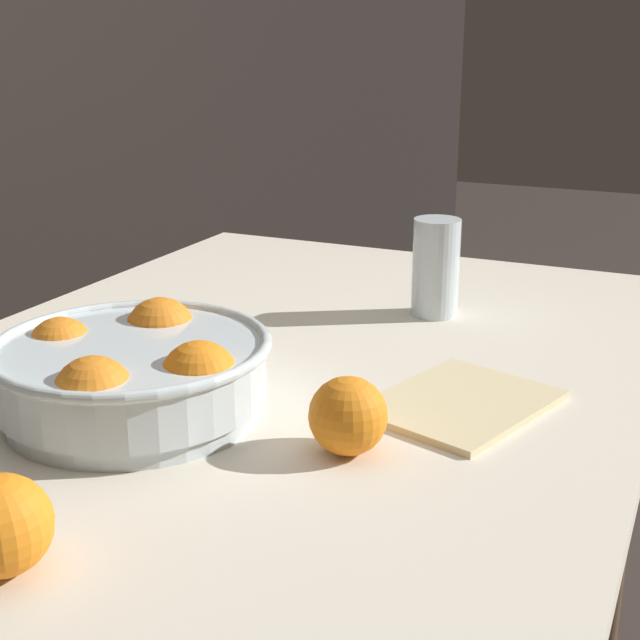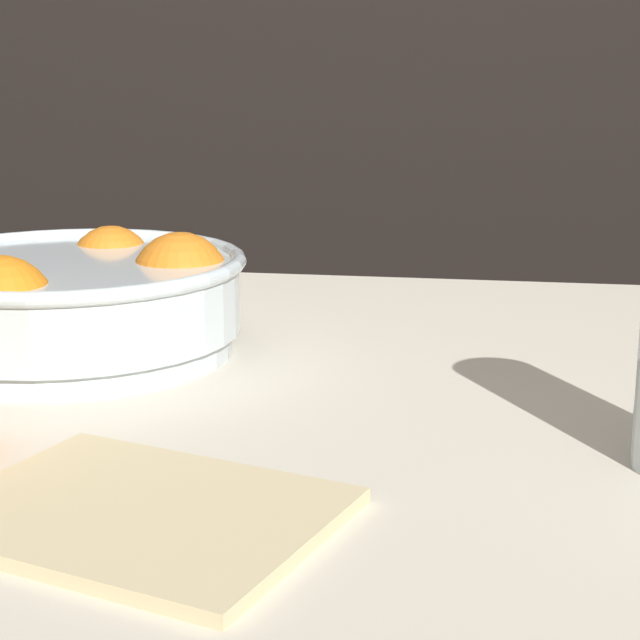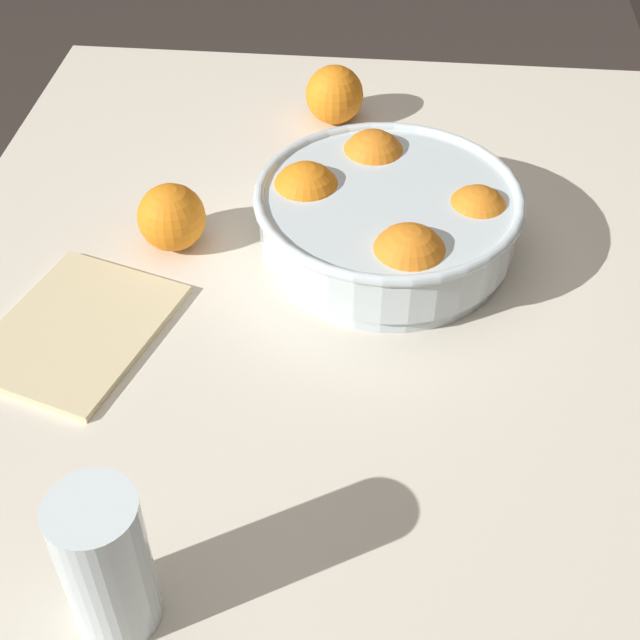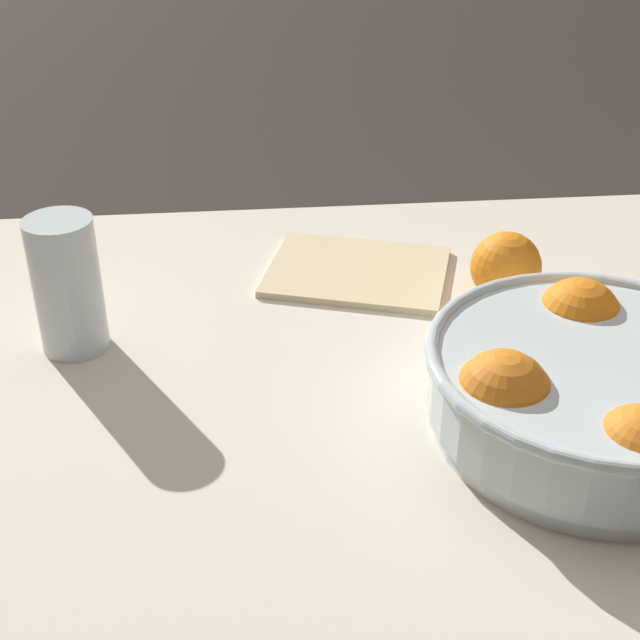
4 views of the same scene
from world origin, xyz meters
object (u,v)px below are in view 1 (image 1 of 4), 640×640
(fruit_bowl, at_px, (133,372))
(orange_loose_front, at_px, (348,416))
(orange_loose_near_bowl, at_px, (1,525))
(juice_glass, at_px, (436,273))

(fruit_bowl, distance_m, orange_loose_front, 0.24)
(orange_loose_near_bowl, bearing_deg, juice_glass, -7.86)
(fruit_bowl, bearing_deg, orange_loose_front, -87.71)
(juice_glass, xyz_separation_m, orange_loose_near_bowl, (-0.73, 0.10, -0.02))
(orange_loose_front, bearing_deg, juice_glass, 7.00)
(fruit_bowl, bearing_deg, orange_loose_near_bowl, -163.73)
(fruit_bowl, bearing_deg, juice_glass, -21.69)
(fruit_bowl, relative_size, juice_glass, 2.11)
(orange_loose_near_bowl, distance_m, orange_loose_front, 0.32)
(fruit_bowl, relative_size, orange_loose_near_bowl, 3.77)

